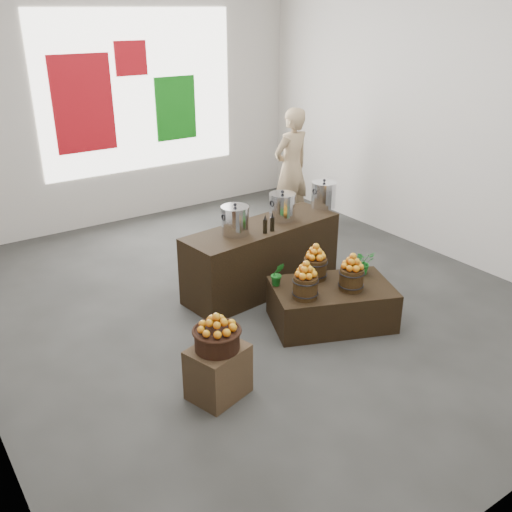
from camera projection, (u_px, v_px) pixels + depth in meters
ground at (250, 300)px, 6.80m from camera, size 7.00×7.00×0.00m
back_wall at (120, 93)px, 8.63m from camera, size 6.00×0.04×4.00m
back_opening at (139, 92)px, 8.77m from camera, size 3.20×0.02×2.40m
deco_red_left at (83, 104)px, 8.34m from camera, size 0.90×0.04×1.40m
deco_green_right at (176, 108)px, 9.20m from camera, size 0.70×0.04×1.00m
deco_red_upper at (131, 58)px, 8.51m from camera, size 0.50×0.04×0.50m
crate at (218, 372)px, 5.05m from camera, size 0.58×0.52×0.49m
wicker_basket at (217, 340)px, 4.91m from camera, size 0.39×0.39×0.18m
apples_in_basket at (217, 322)px, 4.84m from camera, size 0.31×0.31×0.16m
display_table at (332, 304)px, 6.24m from camera, size 1.49×1.22×0.44m
apple_bucket_front_left at (305, 287)px, 5.87m from camera, size 0.26×0.26×0.24m
apples_in_bucket_front_left at (306, 269)px, 5.79m from camera, size 0.19×0.19×0.17m
apple_bucket_front_right at (351, 279)px, 6.04m from camera, size 0.26×0.26×0.24m
apples_in_bucket_front_right at (353, 261)px, 5.96m from camera, size 0.19×0.19×0.17m
apple_bucket_rear at (315, 268)px, 6.29m from camera, size 0.26×0.26×0.24m
apples_in_bucket_rear at (316, 251)px, 6.20m from camera, size 0.19×0.19×0.17m
herb_garnish_right at (363, 262)px, 6.39m from camera, size 0.30×0.28×0.28m
herb_garnish_left at (278, 274)px, 6.12m from camera, size 0.18×0.17×0.27m
counter at (262, 257)px, 6.93m from camera, size 2.08×0.86×0.83m
stock_pot_left at (235, 221)px, 6.45m from camera, size 0.31×0.31×0.31m
stock_pot_center at (282, 207)px, 6.90m from camera, size 0.31×0.31×0.31m
stock_pot_right at (324, 195)px, 7.34m from camera, size 0.31×0.31×0.31m
oil_cruets at (274, 221)px, 6.58m from camera, size 0.15×0.07×0.23m
shopper at (291, 168)px, 8.82m from camera, size 0.72×0.52×1.84m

